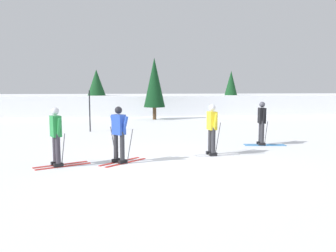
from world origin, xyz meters
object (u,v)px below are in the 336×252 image
Objects in this scene: conifer_far_right at (97,89)px; conifer_far_centre at (231,87)px; skier_blue at (119,133)px; trail_marker_pole at (90,111)px; skier_green at (56,135)px; skier_black at (262,122)px; conifer_far_left at (154,83)px; skier_yellow at (212,128)px.

conifer_far_centre is (11.31, -0.24, 0.12)m from conifer_far_right.
skier_blue is 7.73m from trail_marker_pole.
skier_blue is (1.77, 0.23, 0.00)m from skier_green.
trail_marker_pole is (-7.15, 4.93, 0.13)m from skier_black.
skier_green is at bearing -88.17° from conifer_far_right.
conifer_far_left is (3.73, 6.13, 1.50)m from trail_marker_pole.
skier_black is at bearing -34.58° from trail_marker_pole.
conifer_far_centre is at bearing 64.39° from skier_blue.
skier_yellow and skier_green have the same top height.
conifer_far_right is at bearing 97.20° from skier_blue.
skier_green is at bearing -167.45° from skier_yellow.
conifer_far_left reaches higher than conifer_far_right.
skier_green is 21.71m from conifer_far_centre.
skier_black is (2.41, 1.78, -0.00)m from skier_yellow.
skier_green is at bearing -158.47° from skier_black.
skier_black is 7.76m from skier_green.
conifer_far_left is at bearing -144.38° from conifer_far_centre.
trail_marker_pole reaches higher than skier_yellow.
conifer_far_centre reaches higher than skier_yellow.
conifer_far_centre is (6.89, 4.94, -0.33)m from conifer_far_left.
conifer_far_right is (-0.61, 19.09, 1.18)m from skier_green.
skier_yellow is 18.86m from conifer_far_right.
conifer_far_right reaches higher than skier_blue.
conifer_far_right is 1.02× the size of conifer_far_centre.
trail_marker_pole is at bearing 125.25° from skier_yellow.
conifer_far_centre is at bearing 71.69° from skier_yellow.
trail_marker_pole is 0.49× the size of conifer_far_left.
skier_green and skier_blue have the same top height.
skier_blue is at bearing -77.29° from trail_marker_pole.
conifer_far_left is 8.49m from conifer_far_centre.
skier_yellow is 18.77m from conifer_far_centre.
skier_yellow is 0.82× the size of trail_marker_pole.
conifer_far_centre is at bearing 35.62° from conifer_far_left.
skier_yellow and skier_blue have the same top height.
conifer_far_right reaches higher than skier_yellow.
skier_black is at bearing -72.83° from conifer_far_left.
conifer_far_right is at bearing 178.76° from conifer_far_centre.
skier_black is 1.00× the size of skier_green.
skier_yellow is 1.00× the size of skier_green.
skier_green is 19.14m from conifer_far_right.
skier_black and skier_green have the same top height.
trail_marker_pole is 0.58× the size of conifer_far_centre.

